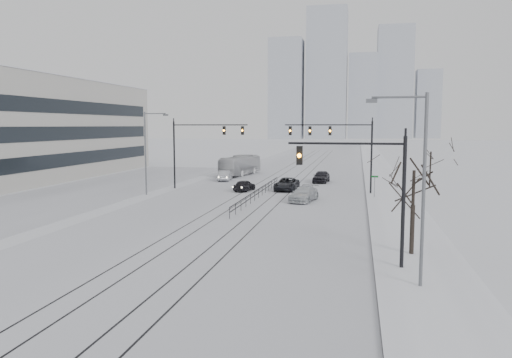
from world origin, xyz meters
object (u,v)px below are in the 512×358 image
object	(u,v)px
sedan_sb_inner	(244,186)
sedan_sb_outer	(225,176)
traffic_mast_near	(372,183)
sedan_nb_far	(321,177)
box_truck	(240,166)
sedan_nb_front	(287,184)
bare_tree	(414,179)
sedan_nb_right	(304,194)

from	to	relation	value
sedan_sb_inner	sedan_sb_outer	distance (m)	11.24
traffic_mast_near	sedan_nb_far	distance (m)	40.22
box_truck	sedan_sb_outer	bearing A→B (deg)	97.50
sedan_sb_outer	sedan_nb_front	xyz separation A→B (m)	(9.72, -8.45, 0.01)
traffic_mast_near	box_truck	distance (m)	50.37
traffic_mast_near	bare_tree	world-z (taller)	traffic_mast_near
sedan_sb_inner	sedan_nb_far	size ratio (longest dim) A/B	0.83
sedan_nb_front	sedan_nb_far	distance (m)	9.56
traffic_mast_near	sedan_sb_outer	world-z (taller)	traffic_mast_near
bare_tree	sedan_nb_right	distance (m)	21.69
traffic_mast_near	sedan_nb_front	size ratio (longest dim) A/B	1.34
sedan_sb_outer	sedan_nb_right	world-z (taller)	sedan_nb_right
sedan_sb_inner	sedan_nb_front	distance (m)	4.95
sedan_sb_inner	sedan_nb_far	xyz separation A→B (m)	(8.04, 10.55, 0.13)
sedan_nb_front	sedan_nb_right	size ratio (longest dim) A/B	1.04
sedan_nb_far	box_truck	xyz separation A→B (m)	(-12.75, 7.20, 0.71)
sedan_nb_front	box_truck	size ratio (longest dim) A/B	0.49
box_truck	sedan_nb_right	bearing A→B (deg)	126.75
sedan_sb_inner	sedan_nb_far	distance (m)	13.27
bare_tree	sedan_nb_right	world-z (taller)	bare_tree
sedan_sb_inner	box_truck	world-z (taller)	box_truck
sedan_sb_inner	sedan_nb_front	size ratio (longest dim) A/B	0.73
bare_tree	box_truck	bearing A→B (deg)	115.15
traffic_mast_near	sedan_nb_front	bearing A→B (deg)	105.96
sedan_nb_front	traffic_mast_near	bearing A→B (deg)	-71.83
sedan_sb_outer	box_truck	xyz separation A→B (m)	(0.32, 7.70, 0.78)
sedan_nb_far	box_truck	world-z (taller)	box_truck
sedan_nb_front	sedan_nb_far	size ratio (longest dim) A/B	1.14
sedan_sb_outer	sedan_nb_front	distance (m)	12.87
sedan_sb_inner	sedan_nb_front	bearing A→B (deg)	-151.52
sedan_nb_far	bare_tree	bearing A→B (deg)	-72.49
traffic_mast_near	sedan_nb_right	bearing A→B (deg)	104.65
sedan_nb_front	sedan_sb_outer	bearing A→B (deg)	141.20
bare_tree	sedan_sb_inner	xyz separation A→B (m)	(-15.88, 26.12, -3.84)
sedan_sb_inner	sedan_nb_right	distance (m)	9.93
traffic_mast_near	sedan_sb_outer	size ratio (longest dim) A/B	1.62
sedan_sb_outer	box_truck	bearing A→B (deg)	-99.03
sedan_sb_inner	box_truck	xyz separation A→B (m)	(-4.71, 17.75, 0.84)
sedan_nb_far	traffic_mast_near	bearing A→B (deg)	-76.77
box_truck	sedan_nb_far	bearing A→B (deg)	160.45
sedan_sb_outer	sedan_nb_front	bearing A→B (deg)	132.35
sedan_nb_front	box_truck	world-z (taller)	box_truck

